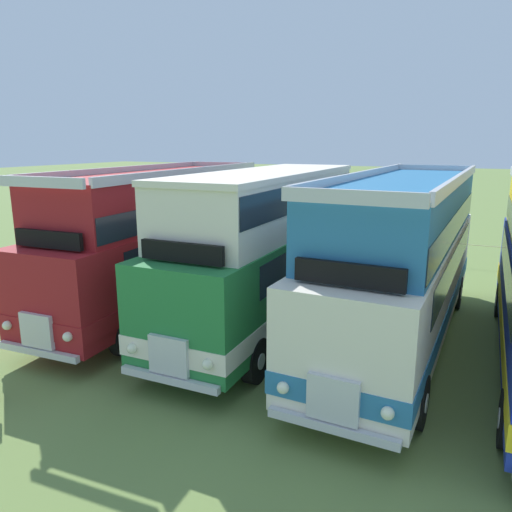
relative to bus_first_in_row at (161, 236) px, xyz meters
The scene contains 3 objects.
bus_first_in_row is the anchor object (origin of this frame).
bus_second_in_row 3.70m from the bus_first_in_row, ahead, with size 2.69×9.75×4.49m.
bus_third_in_row 7.40m from the bus_first_in_row, ahead, with size 2.91×11.27×4.52m.
Camera 1 is at (-5.64, -12.35, 5.25)m, focal length 34.03 mm.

